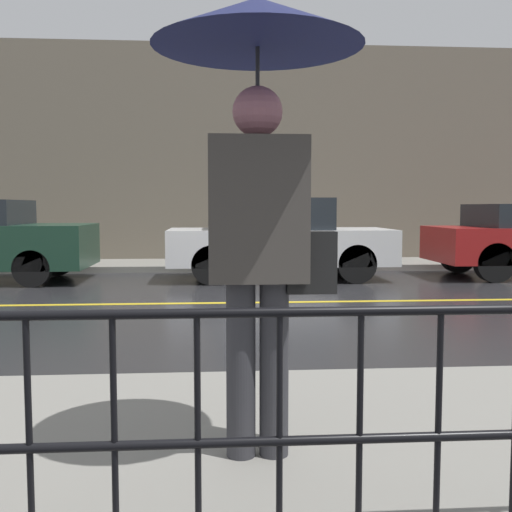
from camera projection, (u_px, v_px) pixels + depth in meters
ground_plane at (250, 303)px, 8.47m from camera, size 80.00×80.00×0.00m
sidewalk_near at (312, 446)px, 3.23m from camera, size 28.00×2.55×0.13m
sidewalk_far at (236, 265)px, 13.37m from camera, size 28.00×1.88×0.13m
lane_marking at (250, 302)px, 8.47m from camera, size 25.20×0.12×0.01m
building_storefront at (234, 155)px, 14.25m from camera, size 28.00×0.30×5.17m
railing_foreground at (360, 396)px, 2.16m from camera, size 12.00×0.04×0.87m
pedestrian at (259, 112)px, 2.83m from camera, size 1.00×1.00×2.20m
car_white at (277, 238)px, 11.21m from camera, size 4.14×1.72×1.52m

